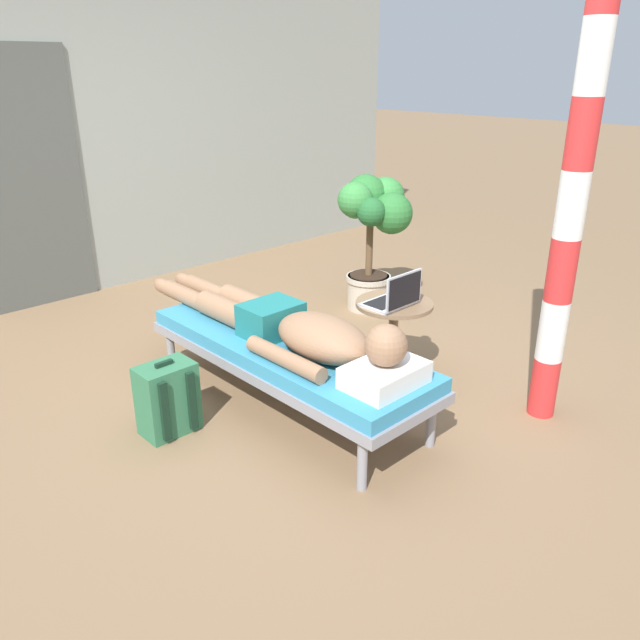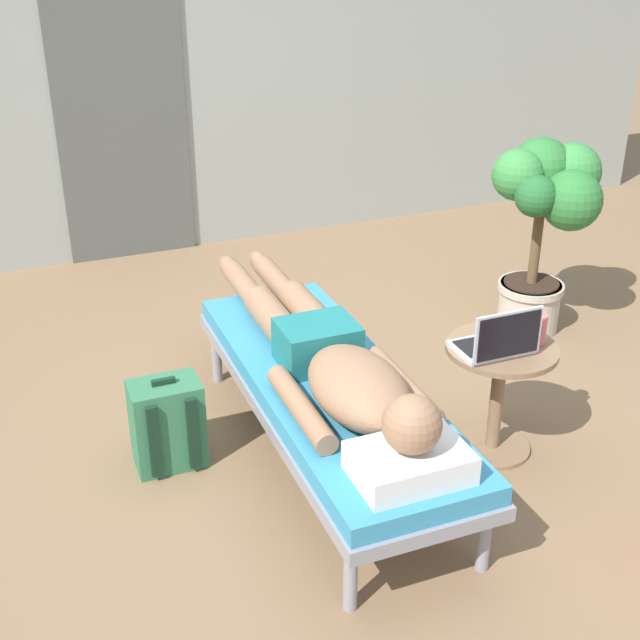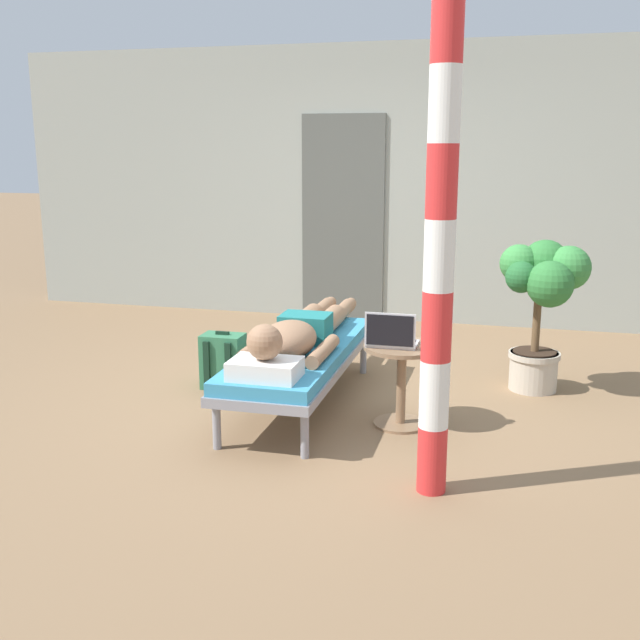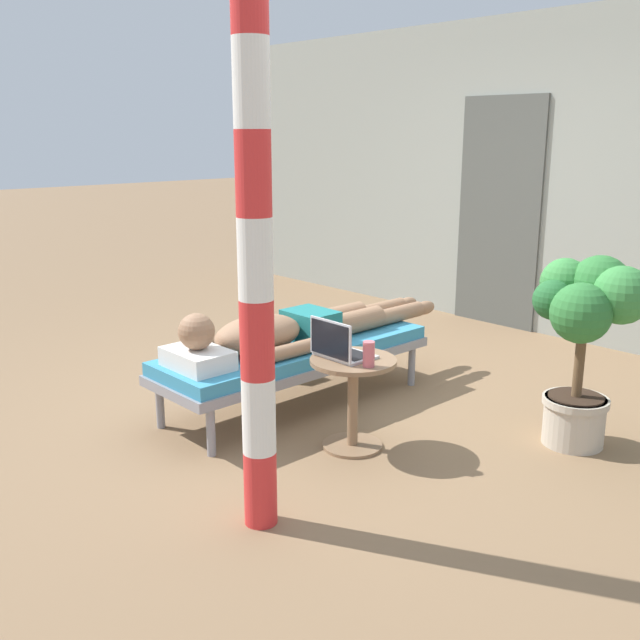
{
  "view_description": "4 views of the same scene",
  "coord_description": "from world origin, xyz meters",
  "views": [
    {
      "loc": [
        -2.32,
        -2.69,
        1.89
      ],
      "look_at": [
        0.04,
        -0.22,
        0.49
      ],
      "focal_mm": 35.18,
      "sensor_mm": 36.0,
      "label": 1
    },
    {
      "loc": [
        -1.41,
        -3.11,
        2.27
      ],
      "look_at": [
        -0.21,
        -0.1,
        0.65
      ],
      "focal_mm": 48.63,
      "sensor_mm": 36.0,
      "label": 2
    },
    {
      "loc": [
        1.14,
        -4.87,
        1.73
      ],
      "look_at": [
        -0.08,
        -0.15,
        0.6
      ],
      "focal_mm": 42.18,
      "sensor_mm": 36.0,
      "label": 3
    },
    {
      "loc": [
        3.17,
        -3.1,
        1.73
      ],
      "look_at": [
        -0.19,
        0.02,
        0.54
      ],
      "focal_mm": 40.7,
      "sensor_mm": 36.0,
      "label": 4
    }
  ],
  "objects": [
    {
      "name": "potted_plant",
      "position": [
        1.36,
        0.56,
        0.72
      ],
      "size": [
        0.63,
        0.58,
        1.08
      ],
      "color": "#BFB29E",
      "rests_on": "ground"
    },
    {
      "name": "backpack",
      "position": [
        -0.86,
        0.05,
        0.2
      ],
      "size": [
        0.3,
        0.26,
        0.42
      ],
      "color": "#33724C",
      "rests_on": "ground"
    },
    {
      "name": "ground_plane",
      "position": [
        0.0,
        0.0,
        0.0
      ],
      "size": [
        40.0,
        40.0,
        0.0
      ],
      "primitive_type": "plane",
      "color": "#846647"
    },
    {
      "name": "person_reclining",
      "position": [
        -0.2,
        -0.25,
        0.52
      ],
      "size": [
        0.53,
        2.17,
        0.32
      ],
      "color": "white",
      "rests_on": "lounge_chair"
    },
    {
      "name": "laptop",
      "position": [
        0.45,
        -0.44,
        0.58
      ],
      "size": [
        0.31,
        0.24,
        0.23
      ],
      "color": "silver",
      "rests_on": "side_table"
    },
    {
      "name": "lounge_chair",
      "position": [
        -0.2,
        -0.19,
        0.35
      ],
      "size": [
        0.63,
        1.89,
        0.42
      ],
      "color": "gray",
      "rests_on": "ground"
    },
    {
      "name": "side_table",
      "position": [
        0.51,
        -0.39,
        0.36
      ],
      "size": [
        0.48,
        0.48,
        0.52
      ],
      "color": "#8C6B4C",
      "rests_on": "ground"
    },
    {
      "name": "house_wall_back",
      "position": [
        -0.2,
        2.63,
        1.35
      ],
      "size": [
        7.6,
        0.2,
        2.7
      ],
      "primitive_type": "cube",
      "color": "#999E93",
      "rests_on": "ground"
    },
    {
      "name": "house_door_panel",
      "position": [
        -0.53,
        2.52,
        1.02
      ],
      "size": [
        0.84,
        0.03,
        2.04
      ],
      "primitive_type": "cube",
      "color": "#545651",
      "rests_on": "ground"
    },
    {
      "name": "drink_glass",
      "position": [
        0.66,
        -0.43,
        0.59
      ],
      "size": [
        0.06,
        0.06,
        0.14
      ],
      "primitive_type": "cylinder",
      "color": "#D86672",
      "rests_on": "side_table"
    }
  ]
}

